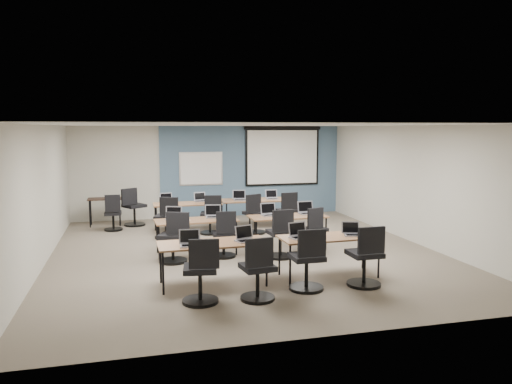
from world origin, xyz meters
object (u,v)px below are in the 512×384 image
object	(u,v)px
training_table_mid_left	(196,222)
task_chair_0	(201,276)
task_chair_5	(224,238)
laptop_6	(269,212)
training_table_back_right	(257,201)
laptop_2	(299,234)
laptop_4	(174,216)
task_chair_7	(315,233)
laptop_7	(307,211)
laptop_5	(214,214)
projector_screen	(283,153)
laptop_0	(190,242)
task_chair_11	(288,215)
training_table_back_left	(188,205)
task_chair_10	(255,217)
laptop_11	(272,197)
task_chair_2	(308,264)
spare_chair_a	(133,210)
utility_table	(105,202)
laptop_1	(245,237)
laptop_8	(166,200)
training_table_mid_right	(288,218)
laptop_9	(200,199)
task_chair_3	(366,261)
training_table_front_right	(329,239)
task_chair_1	(258,274)
laptop_3	(352,232)
task_chair_4	(174,241)
task_chair_9	(211,218)
spare_chair_b	(113,216)
laptop_10	(240,198)
whiteboard	(201,169)

from	to	relation	value
training_table_mid_left	task_chair_0	world-z (taller)	task_chair_0
task_chair_5	laptop_6	distance (m)	1.32
training_table_back_right	laptop_2	size ratio (longest dim) A/B	5.54
laptop_4	task_chair_7	size ratio (longest dim) A/B	0.36
laptop_2	laptop_7	size ratio (longest dim) A/B	0.95
laptop_5	projector_screen	bearing A→B (deg)	65.37
laptop_0	task_chair_11	xyz separation A→B (m)	(2.99, 4.02, -0.37)
training_table_back_left	task_chair_10	bearing A→B (deg)	-23.63
task_chair_7	laptop_11	size ratio (longest dim) A/B	3.03
task_chair_2	spare_chair_a	bearing A→B (deg)	112.86
laptop_5	laptop_6	size ratio (longest dim) A/B	1.00
training_table_back_right	utility_table	xyz separation A→B (m)	(-3.97, 1.13, -0.04)
laptop_1	laptop_11	size ratio (longest dim) A/B	1.04
laptop_8	task_chair_10	distance (m)	2.36
laptop_4	laptop_11	xyz separation A→B (m)	(2.84, 2.39, -0.00)
training_table_mid_right	laptop_9	bearing A→B (deg)	119.15
task_chair_2	task_chair_3	distance (m)	1.01
training_table_front_right	laptop_9	xyz separation A→B (m)	(-1.62, 4.81, 0.10)
task_chair_1	laptop_4	size ratio (longest dim) A/B	2.95
laptop_2	laptop_3	size ratio (longest dim) A/B	1.11
task_chair_4	utility_table	distance (m)	4.55
task_chair_9	training_table_mid_left	bearing A→B (deg)	-95.36
laptop_7	laptop_5	bearing A→B (deg)	175.57
task_chair_11	spare_chair_b	distance (m)	4.52
task_chair_9	spare_chair_b	world-z (taller)	task_chair_9
training_table_mid_right	task_chair_3	bearing A→B (deg)	-82.39
task_chair_1	laptop_2	bearing A→B (deg)	36.47
task_chair_0	laptop_10	distance (m)	5.93
task_chair_0	laptop_10	world-z (taller)	task_chair_0
spare_chair_a	laptop_6	bearing A→B (deg)	-81.07
laptop_8	laptop_10	xyz separation A→B (m)	(1.93, -0.06, 0.00)
projector_screen	training_table_back_left	size ratio (longest dim) A/B	1.39
laptop_3	laptop_11	bearing A→B (deg)	108.20
task_chair_1	task_chair_10	bearing A→B (deg)	68.80
task_chair_11	training_table_front_right	bearing A→B (deg)	-108.34
laptop_3	training_table_back_right	bearing A→B (deg)	113.30
laptop_3	training_table_mid_right	bearing A→B (deg)	119.89
task_chair_1	task_chair_5	distance (m)	2.67
task_chair_0	laptop_11	world-z (taller)	task_chair_0
laptop_4	spare_chair_b	bearing A→B (deg)	136.02
task_chair_0	task_chair_4	size ratio (longest dim) A/B	1.00
laptop_11	spare_chair_a	bearing A→B (deg)	167.25
training_table_back_left	laptop_0	world-z (taller)	laptop_0
whiteboard	laptop_6	size ratio (longest dim) A/B	3.69
laptop_8	task_chair_9	distance (m)	1.35
laptop_11	laptop_4	bearing A→B (deg)	-139.16
training_table_front_right	utility_table	xyz separation A→B (m)	(-4.07, 5.89, -0.03)
laptop_10	task_chair_3	bearing A→B (deg)	-70.14
task_chair_3	training_table_back_right	bearing A→B (deg)	94.17
training_table_back_left	laptop_8	world-z (taller)	laptop_8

